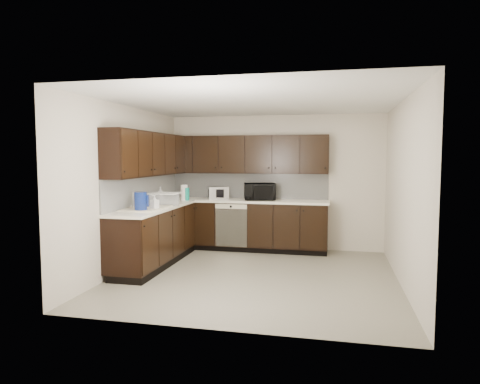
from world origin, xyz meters
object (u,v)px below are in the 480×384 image
microwave (260,192)px  blue_pitcher (141,202)px  sink (146,213)px  toaster_oven (218,193)px  storage_bin (163,199)px

microwave → blue_pitcher: bearing=-140.1°
sink → blue_pitcher: 0.35m
microwave → toaster_oven: size_ratio=1.51×
toaster_oven → blue_pitcher: size_ratio=1.32×
sink → storage_bin: bearing=84.5°
microwave → blue_pitcher: 2.42m
microwave → blue_pitcher: microwave is taller
sink → microwave: microwave is taller
toaster_oven → blue_pitcher: (-0.62, -1.99, 0.02)m
blue_pitcher → toaster_oven: bearing=88.2°
toaster_oven → storage_bin: (-0.61, -1.16, -0.02)m
storage_bin → blue_pitcher: bearing=-90.5°
toaster_oven → blue_pitcher: blue_pitcher is taller
microwave → storage_bin: bearing=-155.3°
storage_bin → blue_pitcher: (-0.01, -0.83, 0.04)m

